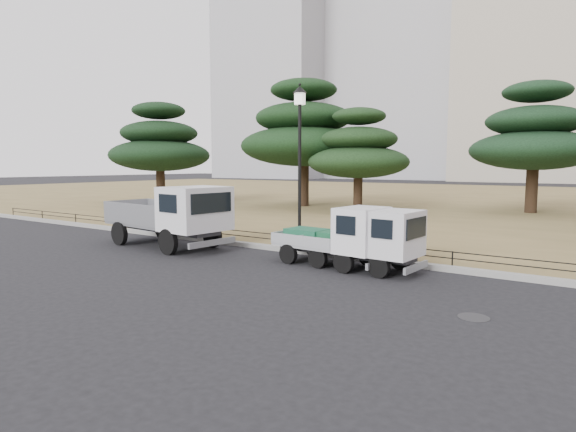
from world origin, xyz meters
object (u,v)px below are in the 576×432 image
Objects in this scene: truck_kei_rear at (369,240)px; tarp_pile at (164,221)px; truck_large at (171,213)px; truck_kei_front at (337,236)px; street_lamp at (300,139)px.

truck_kei_rear is 10.54m from tarp_pile.
truck_large is 7.43m from truck_kei_rear.
truck_large reaches higher than truck_kei_rear.
truck_large is at bearing -169.99° from truck_kei_front.
tarp_pile is (-9.38, 1.81, -0.36)m from truck_kei_front.
street_lamp is (4.21, 1.88, 2.55)m from truck_large.
truck_kei_front is at bearing -32.37° from street_lamp.
street_lamp reaches higher than truck_large.
street_lamp reaches higher than truck_kei_rear.
street_lamp is at bearing -3.36° from tarp_pile.
truck_kei_rear reaches higher than tarp_pile.
truck_large is 3.83m from tarp_pile.
truck_kei_front is 9.56m from tarp_pile.
truck_large is at bearing -155.97° from street_lamp.
street_lamp is at bearing 30.20° from truck_large.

